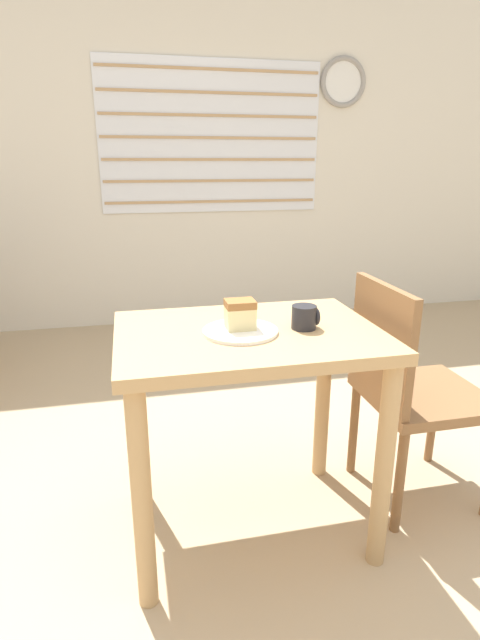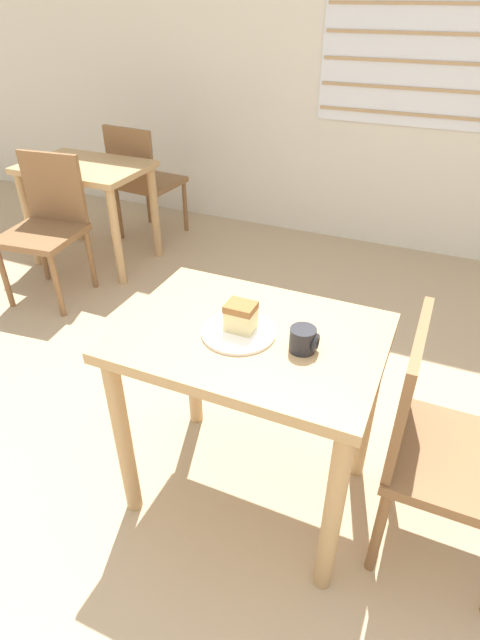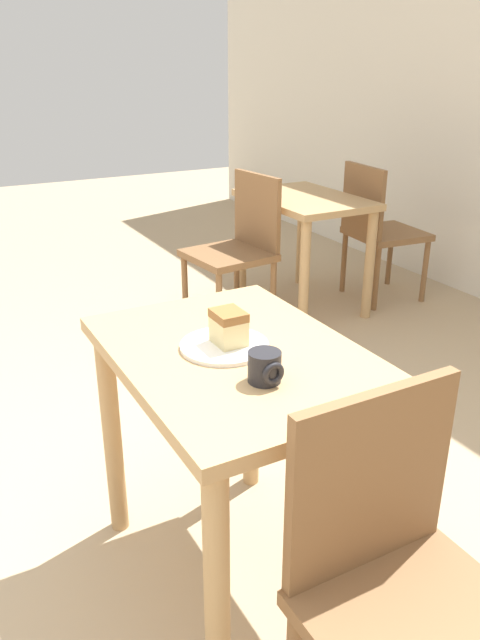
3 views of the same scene
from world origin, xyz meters
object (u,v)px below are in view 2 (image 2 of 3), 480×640
(chair_far_corner, at_px, (47,223))
(coffee_mug, at_px, (304,340))
(plate, at_px, (239,332))
(chair_near_window, at_px, (440,443))
(dining_table_near, at_px, (251,368))
(chair_far_opposite, at_px, (143,179))
(cake_slice, at_px, (241,317))
(dining_table_far, at_px, (88,184))

(chair_far_corner, xyz_separation_m, coffee_mug, (1.96, -0.99, 0.33))
(plate, bearing_deg, chair_far_corner, 150.45)
(chair_near_window, relative_size, coffee_mug, 9.97)
(coffee_mug, bearing_deg, dining_table_near, 172.62)
(chair_far_opposite, xyz_separation_m, cake_slice, (1.68, -1.97, 0.35))
(dining_table_near, height_order, coffee_mug, coffee_mug)
(dining_table_near, xyz_separation_m, dining_table_far, (-1.84, 1.46, -0.05))
(chair_near_window, height_order, coffee_mug, chair_near_window)
(dining_table_far, relative_size, chair_far_opposite, 0.95)
(chair_near_window, xyz_separation_m, plate, (-0.67, -0.07, 0.29))
(dining_table_near, xyz_separation_m, cake_slice, (-0.03, -0.01, 0.21))
(dining_table_far, distance_m, cake_slice, 2.34)
(dining_table_near, height_order, chair_far_opposite, chair_far_opposite)
(chair_far_opposite, xyz_separation_m, coffee_mug, (1.89, -1.98, 0.33))
(dining_table_near, distance_m, cake_slice, 0.21)
(dining_table_far, height_order, chair_far_corner, chair_far_corner)
(chair_far_opposite, bearing_deg, dining_table_far, 80.86)
(dining_table_near, xyz_separation_m, coffee_mug, (0.18, -0.02, 0.19))
(chair_far_corner, height_order, plate, chair_far_corner)
(dining_table_near, relative_size, chair_far_opposite, 0.97)
(dining_table_near, height_order, cake_slice, cake_slice)
(dining_table_near, xyz_separation_m, chair_far_corner, (-1.78, 0.97, -0.14))
(chair_near_window, height_order, plate, chair_near_window)
(dining_table_far, distance_m, chair_near_window, 2.85)
(chair_near_window, distance_m, chair_far_opposite, 3.03)
(chair_far_corner, bearing_deg, cake_slice, -35.45)
(chair_far_opposite, bearing_deg, coffee_mug, 138.79)
(chair_near_window, bearing_deg, coffee_mug, 98.92)
(coffee_mug, bearing_deg, chair_near_window, 8.92)
(chair_near_window, bearing_deg, dining_table_near, 94.33)
(chair_far_opposite, relative_size, coffee_mug, 9.97)
(cake_slice, bearing_deg, dining_table_near, 16.40)
(dining_table_near, bearing_deg, cake_slice, -163.60)
(dining_table_near, distance_m, chair_near_window, 0.65)
(dining_table_far, relative_size, chair_far_corner, 0.95)
(dining_table_far, bearing_deg, cake_slice, -39.24)
(dining_table_far, height_order, chair_near_window, chair_near_window)
(chair_far_corner, distance_m, chair_far_opposite, 0.99)
(cake_slice, bearing_deg, chair_far_opposite, 130.45)
(chair_far_corner, relative_size, plate, 3.67)
(dining_table_far, bearing_deg, chair_near_window, -29.74)
(dining_table_far, height_order, coffee_mug, coffee_mug)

